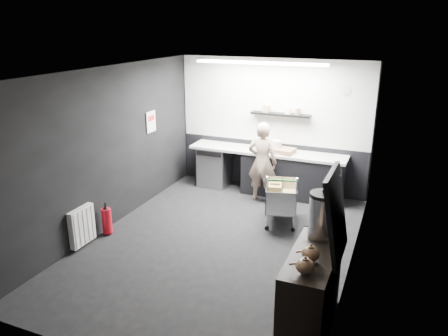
% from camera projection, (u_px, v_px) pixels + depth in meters
% --- Properties ---
extents(floor, '(5.50, 5.50, 0.00)m').
position_uv_depth(floor, '(219.00, 244.00, 6.96)').
color(floor, black).
rests_on(floor, ground).
extents(ceiling, '(5.50, 5.50, 0.00)m').
position_uv_depth(ceiling, '(219.00, 72.00, 6.11)').
color(ceiling, silver).
rests_on(ceiling, wall_back).
extents(wall_back, '(5.50, 0.00, 5.50)m').
position_uv_depth(wall_back, '(272.00, 125.00, 8.94)').
color(wall_back, black).
rests_on(wall_back, floor).
extents(wall_front, '(5.50, 0.00, 5.50)m').
position_uv_depth(wall_front, '(104.00, 245.00, 4.13)').
color(wall_front, black).
rests_on(wall_front, floor).
extents(wall_left, '(0.00, 5.50, 5.50)m').
position_uv_depth(wall_left, '(109.00, 149.00, 7.27)').
color(wall_left, black).
rests_on(wall_left, floor).
extents(wall_right, '(0.00, 5.50, 5.50)m').
position_uv_depth(wall_right, '(357.00, 181.00, 5.80)').
color(wall_right, black).
rests_on(wall_right, floor).
extents(kitchen_wall_panel, '(3.95, 0.02, 1.70)m').
position_uv_depth(kitchen_wall_panel, '(273.00, 101.00, 8.76)').
color(kitchen_wall_panel, silver).
rests_on(kitchen_wall_panel, wall_back).
extents(dado_panel, '(3.95, 0.02, 1.00)m').
position_uv_depth(dado_panel, '(270.00, 165.00, 9.19)').
color(dado_panel, black).
rests_on(dado_panel, wall_back).
extents(floating_shelf, '(1.20, 0.22, 0.04)m').
position_uv_depth(floating_shelf, '(280.00, 114.00, 8.67)').
color(floating_shelf, black).
rests_on(floating_shelf, wall_back).
extents(wall_clock, '(0.20, 0.03, 0.20)m').
position_uv_depth(wall_clock, '(345.00, 90.00, 8.15)').
color(wall_clock, silver).
rests_on(wall_clock, wall_back).
extents(poster, '(0.02, 0.30, 0.40)m').
position_uv_depth(poster, '(151.00, 122.00, 8.33)').
color(poster, white).
rests_on(poster, wall_left).
extents(poster_red_band, '(0.02, 0.22, 0.10)m').
position_uv_depth(poster_red_band, '(151.00, 118.00, 8.31)').
color(poster_red_band, red).
rests_on(poster_red_band, poster).
extents(radiator, '(0.10, 0.50, 0.60)m').
position_uv_depth(radiator, '(82.00, 226.00, 6.77)').
color(radiator, silver).
rests_on(radiator, wall_left).
extents(ceiling_strip, '(2.40, 0.20, 0.04)m').
position_uv_depth(ceiling_strip, '(260.00, 63.00, 7.73)').
color(ceiling_strip, white).
rests_on(ceiling_strip, ceiling).
extents(prep_counter, '(3.20, 0.61, 0.90)m').
position_uv_depth(prep_counter, '(272.00, 172.00, 8.88)').
color(prep_counter, black).
rests_on(prep_counter, floor).
extents(person, '(0.58, 0.38, 1.58)m').
position_uv_depth(person, '(262.00, 162.00, 8.41)').
color(person, beige).
rests_on(person, floor).
extents(shopping_cart, '(0.72, 1.00, 0.96)m').
position_uv_depth(shopping_cart, '(281.00, 198.00, 7.59)').
color(shopping_cart, silver).
rests_on(shopping_cart, floor).
extents(sideboard, '(0.55, 1.28, 1.92)m').
position_uv_depth(sideboard, '(313.00, 281.00, 4.89)').
color(sideboard, black).
rests_on(sideboard, floor).
extents(fire_extinguisher, '(0.16, 0.16, 0.53)m').
position_uv_depth(fire_extinguisher, '(107.00, 220.00, 7.20)').
color(fire_extinguisher, '#B00B18').
rests_on(fire_extinguisher, floor).
extents(cardboard_box, '(0.52, 0.42, 0.09)m').
position_uv_depth(cardboard_box, '(282.00, 151.00, 8.61)').
color(cardboard_box, '#896749').
rests_on(cardboard_box, prep_counter).
extents(pink_tub, '(0.23, 0.23, 0.23)m').
position_uv_depth(pink_tub, '(276.00, 146.00, 8.69)').
color(pink_tub, silver).
rests_on(pink_tub, prep_counter).
extents(white_container, '(0.20, 0.18, 0.15)m').
position_uv_depth(white_container, '(258.00, 147.00, 8.78)').
color(white_container, silver).
rests_on(white_container, prep_counter).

